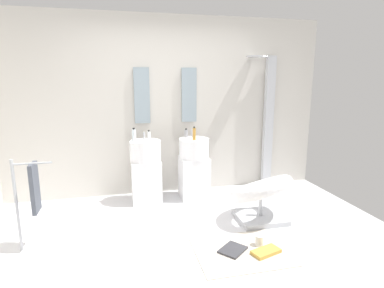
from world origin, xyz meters
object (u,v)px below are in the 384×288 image
magazine_charcoal (233,250)px  soap_bottle_clear (134,135)px  soap_bottle_white (149,135)px  soap_bottle_amber (194,134)px  coffee_mug (259,240)px  towel_rack (32,190)px  pedestal_sink_right (194,167)px  lounge_chair (261,193)px  soap_bottle_grey (186,133)px  pedestal_sink_left (146,170)px  shower_column (268,119)px  magazine_ochre (266,252)px

magazine_charcoal → soap_bottle_clear: size_ratio=1.46×
soap_bottle_white → soap_bottle_amber: bearing=-22.0°
coffee_mug → soap_bottle_white: (-0.96, 1.63, 0.87)m
soap_bottle_clear → soap_bottle_white: bearing=29.2°
towel_rack → soap_bottle_amber: bearing=26.0°
pedestal_sink_right → soap_bottle_clear: (-0.84, 0.01, 0.51)m
lounge_chair → soap_bottle_grey: size_ratio=8.24×
pedestal_sink_left → pedestal_sink_right: bearing=0.0°
pedestal_sink_left → lounge_chair: bearing=-35.4°
soap_bottle_clear → towel_rack: bearing=-135.6°
shower_column → lounge_chair: shower_column is taller
soap_bottle_amber → shower_column: bearing=16.5°
pedestal_sink_left → soap_bottle_grey: 0.78m
towel_rack → soap_bottle_amber: soap_bottle_amber is taller
pedestal_sink_right → coffee_mug: (0.34, -1.50, -0.39)m
towel_rack → magazine_ochre: bearing=-15.9°
lounge_chair → soap_bottle_amber: soap_bottle_amber is taller
magazine_ochre → soap_bottle_amber: size_ratio=1.54×
lounge_chair → magazine_charcoal: (-0.58, -0.61, -0.33)m
soap_bottle_amber → magazine_charcoal: bearing=-87.7°
shower_column → soap_bottle_amber: shower_column is taller
magazine_charcoal → soap_bottle_clear: (-0.87, 1.55, 0.94)m
soap_bottle_white → pedestal_sink_left: bearing=-117.2°
shower_column → soap_bottle_white: size_ratio=16.57×
soap_bottle_white → soap_bottle_amber: 0.65m
soap_bottle_grey → soap_bottle_white: soap_bottle_grey is taller
pedestal_sink_left → lounge_chair: (1.30, -0.93, -0.10)m
pedestal_sink_left → magazine_ochre: size_ratio=3.36×
soap_bottle_clear → soap_bottle_white: 0.25m
pedestal_sink_right → soap_bottle_grey: bearing=126.9°
pedestal_sink_right → shower_column: shower_column is taller
pedestal_sink_right → coffee_mug: bearing=-77.4°
soap_bottle_clear → magazine_ochre: bearing=-54.9°
lounge_chair → soap_bottle_amber: bearing=128.0°
pedestal_sink_right → towel_rack: pedestal_sink_right is taller
shower_column → magazine_ochre: size_ratio=7.07×
pedestal_sink_left → lounge_chair: size_ratio=0.91×
towel_rack → magazine_charcoal: size_ratio=3.62×
soap_bottle_clear → soap_bottle_white: soap_bottle_clear is taller
coffee_mug → soap_bottle_grey: bearing=104.7°
lounge_chair → soap_bottle_grey: 1.39m
lounge_chair → soap_bottle_amber: (-0.64, 0.82, 0.61)m
magazine_charcoal → soap_bottle_grey: (-0.12, 1.65, 0.91)m
towel_rack → magazine_charcoal: towel_rack is taller
pedestal_sink_left → magazine_ochre: pedestal_sink_left is taller
shower_column → coffee_mug: size_ratio=18.87×
towel_rack → coffee_mug: 2.34m
pedestal_sink_right → soap_bottle_clear: bearing=179.2°
soap_bottle_clear → soap_bottle_grey: (0.75, 0.11, -0.03)m
towel_rack → soap_bottle_clear: (1.05, 1.03, 0.33)m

